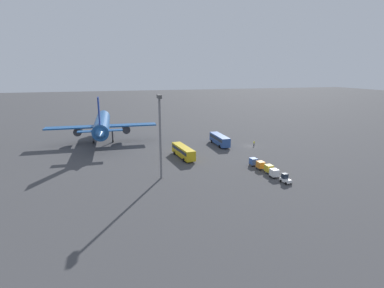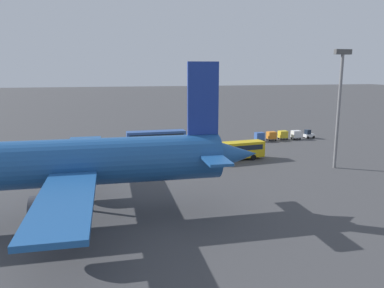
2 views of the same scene
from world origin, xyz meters
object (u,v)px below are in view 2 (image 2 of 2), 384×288
Objects in this scene: baggage_tug at (308,134)px; cargo_cart_yellow at (283,135)px; shuttle_bus_near at (156,137)px; shuttle_bus_far at (231,150)px; worker_person at (168,134)px; cargo_cart_white at (296,134)px; cargo_cart_orange at (271,135)px; airplane at (63,164)px; cargo_cart_blue at (259,136)px.

baggage_tug is 6.79m from cargo_cart_yellow.
shuttle_bus_near is 4.81× the size of baggage_tug.
baggage_tug is at bearing -153.23° from shuttle_bus_far.
shuttle_bus_near is at bearing 67.42° from worker_person.
shuttle_bus_far reaches higher than cargo_cart_white.
baggage_tug is at bearing -177.68° from shuttle_bus_near.
cargo_cart_orange is (-22.41, 9.94, 0.32)m from worker_person.
airplane is 34.64m from shuttle_bus_far.
airplane reaches higher than shuttle_bus_near.
cargo_cart_blue is at bearing 2.63° from cargo_cart_white.
baggage_tug is at bearing -170.99° from cargo_cart_white.
shuttle_bus_near is 23.64m from cargo_cart_blue.
cargo_cart_white is at bearing -177.37° from cargo_cart_blue.
cargo_cart_white is at bearing 161.06° from worker_person.
shuttle_bus_far is at bearing 36.23° from cargo_cart_white.
airplane is at bearing 41.94° from cargo_cart_orange.
cargo_cart_white is (-33.06, -0.64, -0.82)m from shuttle_bus_near.
cargo_cart_yellow is at bearing -177.56° from shuttle_bus_near.
baggage_tug is 13.12m from cargo_cart_blue.
airplane reaches higher than cargo_cart_blue.
cargo_cart_blue is at bearing -179.07° from shuttle_bus_near.
baggage_tug is 3.70m from cargo_cart_white.
shuttle_bus_near reaches higher than baggage_tug.
shuttle_bus_near is 26.79m from cargo_cart_orange.
shuttle_bus_far is at bearing 41.26° from cargo_cart_yellow.
shuttle_bus_near reaches higher than cargo_cart_orange.
cargo_cart_white reaches higher than worker_person.
baggage_tug is at bearing -141.75° from airplane.
worker_person is (32.34, -9.27, -0.07)m from baggage_tug.
cargo_cart_orange is 3.16m from cargo_cart_blue.
shuttle_bus_far is 27.21m from cargo_cart_white.
worker_person is (6.76, -25.93, -1.08)m from shuttle_bus_far.
shuttle_bus_far is at bearing 104.61° from worker_person.
shuttle_bus_far reaches higher than cargo_cart_orange.
shuttle_bus_near is at bearing 1.17° from cargo_cart_orange.
shuttle_bus_near reaches higher than cargo_cart_white.
shuttle_bus_far reaches higher than baggage_tug.
worker_person is at bearing -24.24° from baggage_tug.
shuttle_bus_far is at bearing 126.20° from shuttle_bus_near.
cargo_cart_blue is (-23.63, -0.21, -0.82)m from shuttle_bus_near.
shuttle_bus_near is at bearing -60.51° from shuttle_bus_far.
baggage_tug is 1.47× the size of worker_person.
worker_person is at bearing -112.16° from shuttle_bus_near.
airplane is at bearing 38.09° from cargo_cart_white.
baggage_tug is at bearing 164.00° from worker_person.
cargo_cart_blue is at bearing 6.17° from cargo_cart_orange.
cargo_cart_orange is at bearing -4.37° from baggage_tug.
baggage_tug is (-25.58, -16.65, -1.01)m from shuttle_bus_far.
shuttle_bus_far is 26.81m from worker_person.
shuttle_bus_far is 25.01m from cargo_cart_yellow.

